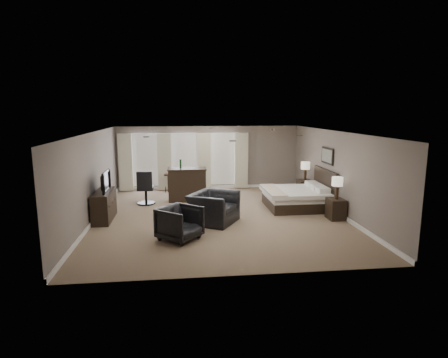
{
  "coord_description": "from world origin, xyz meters",
  "views": [
    {
      "loc": [
        -1.15,
        -11.15,
        3.25
      ],
      "look_at": [
        0.2,
        0.4,
        1.1
      ],
      "focal_mm": 30.0,
      "sensor_mm": 36.0,
      "label": 1
    }
  ],
  "objects": [
    {
      "name": "bar_counter",
      "position": [
        -0.94,
        2.17,
        0.6
      ],
      "size": [
        1.38,
        0.72,
        1.2
      ],
      "primitive_type": "cube",
      "color": "black",
      "rests_on": "ground"
    },
    {
      "name": "nightstand_far",
      "position": [
        3.47,
        2.2,
        0.33
      ],
      "size": [
        0.49,
        0.6,
        0.66
      ],
      "primitive_type": "cube",
      "color": "black",
      "rests_on": "ground"
    },
    {
      "name": "dresser",
      "position": [
        -3.45,
        0.02,
        0.44
      ],
      "size": [
        0.48,
        1.5,
        0.87
      ],
      "primitive_type": "cube",
      "color": "black",
      "rests_on": "ground"
    },
    {
      "name": "room",
      "position": [
        0.0,
        0.0,
        1.3
      ],
      "size": [
        7.6,
        8.6,
        2.64
      ],
      "color": "brown",
      "rests_on": "ground"
    },
    {
      "name": "window_bay",
      "position": [
        -1.0,
        4.11,
        1.2
      ],
      "size": [
        5.25,
        0.2,
        2.3
      ],
      "color": "silver",
      "rests_on": "room"
    },
    {
      "name": "armchair_far",
      "position": [
        -1.2,
        -1.99,
        0.47
      ],
      "size": [
        1.24,
        1.25,
        0.94
      ],
      "primitive_type": "imported",
      "rotation": [
        0.0,
        0.0,
        0.87
      ],
      "color": "black",
      "rests_on": "ground"
    },
    {
      "name": "desk_chair",
      "position": [
        -2.38,
        1.84,
        0.6
      ],
      "size": [
        0.63,
        0.63,
        1.2
      ],
      "primitive_type": "cube",
      "rotation": [
        0.0,
        0.0,
        3.1
      ],
      "color": "black",
      "rests_on": "ground"
    },
    {
      "name": "bed",
      "position": [
        2.58,
        0.75,
        0.65
      ],
      "size": [
        2.03,
        1.94,
        1.29
      ],
      "primitive_type": "cube",
      "color": "silver",
      "rests_on": "ground"
    },
    {
      "name": "nightstand_near",
      "position": [
        3.47,
        -0.7,
        0.31
      ],
      "size": [
        0.46,
        0.57,
        0.62
      ],
      "primitive_type": "cube",
      "color": "black",
      "rests_on": "ground"
    },
    {
      "name": "tv",
      "position": [
        -3.45,
        0.02,
        0.94
      ],
      "size": [
        0.61,
        1.07,
        0.14
      ],
      "primitive_type": "imported",
      "rotation": [
        0.0,
        0.0,
        1.57
      ],
      "color": "black",
      "rests_on": "dresser"
    },
    {
      "name": "bar_stool_right",
      "position": [
        -0.7,
        3.64,
        0.35
      ],
      "size": [
        0.38,
        0.38,
        0.7
      ],
      "primitive_type": "cube",
      "rotation": [
        0.0,
        0.0,
        0.18
      ],
      "color": "black",
      "rests_on": "ground"
    },
    {
      "name": "armchair_near",
      "position": [
        -0.22,
        -0.59,
        0.59
      ],
      "size": [
        1.44,
        1.61,
        1.18
      ],
      "primitive_type": "imported",
      "rotation": [
        0.0,
        0.0,
        1.04
      ],
      "color": "black",
      "rests_on": "ground"
    },
    {
      "name": "lamp_far",
      "position": [
        3.47,
        2.2,
        1.0
      ],
      "size": [
        0.33,
        0.33,
        0.69
      ],
      "primitive_type": "cube",
      "color": "beige",
      "rests_on": "nightstand_far"
    },
    {
      "name": "lamp_near",
      "position": [
        3.47,
        -0.7,
        0.95
      ],
      "size": [
        0.32,
        0.32,
        0.67
      ],
      "primitive_type": "cube",
      "color": "beige",
      "rests_on": "nightstand_near"
    },
    {
      "name": "bar_stool_left",
      "position": [
        -1.67,
        3.73,
        0.37
      ],
      "size": [
        0.35,
        0.35,
        0.74
      ],
      "primitive_type": "cube",
      "rotation": [
        0.0,
        0.0,
        -0.0
      ],
      "color": "black",
      "rests_on": "ground"
    },
    {
      "name": "wall_art",
      "position": [
        3.7,
        0.75,
        1.75
      ],
      "size": [
        0.04,
        0.96,
        0.56
      ],
      "primitive_type": "cube",
      "color": "slate",
      "rests_on": "room"
    }
  ]
}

